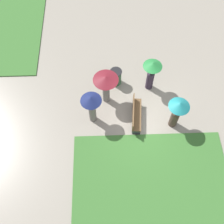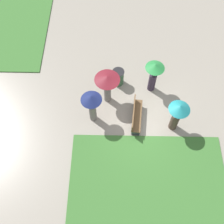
# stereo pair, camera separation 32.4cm
# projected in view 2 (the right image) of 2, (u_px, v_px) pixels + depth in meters

# --- Properties ---
(ground_plane) EXTENTS (90.00, 90.00, 0.00)m
(ground_plane) POSITION_uv_depth(u_px,v_px,m) (144.00, 120.00, 13.63)
(ground_plane) COLOR gray
(park_bench) EXTENTS (1.80, 0.59, 0.90)m
(park_bench) POSITION_uv_depth(u_px,v_px,m) (136.00, 115.00, 13.23)
(park_bench) COLOR brown
(park_bench) RESTS_ON ground_plane
(trash_bin) EXTENTS (0.61, 0.61, 0.93)m
(trash_bin) POSITION_uv_depth(u_px,v_px,m) (118.00, 77.00, 14.32)
(trash_bin) COLOR #335638
(trash_bin) RESTS_ON ground_plane
(crowd_person_green) EXTENTS (0.92, 0.92, 1.94)m
(crowd_person_green) POSITION_uv_depth(u_px,v_px,m) (154.00, 73.00, 13.43)
(crowd_person_green) COLOR #2D2333
(crowd_person_green) RESTS_ON ground_plane
(crowd_person_teal) EXTENTS (0.94, 0.94, 1.92)m
(crowd_person_teal) POSITION_uv_depth(u_px,v_px,m) (177.00, 114.00, 12.35)
(crowd_person_teal) COLOR #47382D
(crowd_person_teal) RESTS_ON ground_plane
(crowd_person_maroon) EXTENTS (1.19, 1.19, 1.89)m
(crowd_person_maroon) POSITION_uv_depth(u_px,v_px,m) (107.00, 83.00, 13.00)
(crowd_person_maroon) COLOR slate
(crowd_person_maroon) RESTS_ON ground_plane
(crowd_person_navy) EXTENTS (0.95, 0.95, 1.95)m
(crowd_person_navy) POSITION_uv_depth(u_px,v_px,m) (92.00, 103.00, 12.49)
(crowd_person_navy) COLOR slate
(crowd_person_navy) RESTS_ON ground_plane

